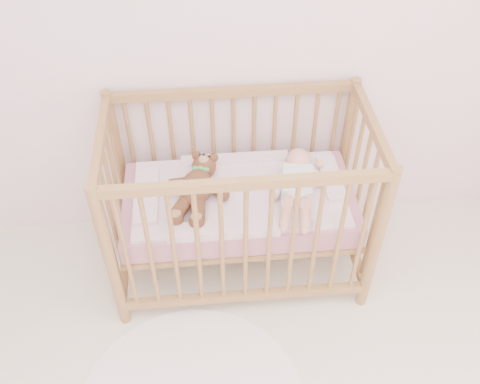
{
  "coord_description": "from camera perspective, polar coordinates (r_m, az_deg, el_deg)",
  "views": [
    {
      "loc": [
        -0.09,
        -0.4,
        2.52
      ],
      "look_at": [
        0.09,
        1.55,
        0.62
      ],
      "focal_mm": 40.0,
      "sensor_mm": 36.0,
      "label": 1
    }
  ],
  "objects": [
    {
      "name": "baby",
      "position": [
        2.77,
        6.11,
        1.04
      ],
      "size": [
        0.4,
        0.64,
        0.14
      ],
      "primitive_type": null,
      "rotation": [
        0.0,
        0.0,
        -0.2
      ],
      "color": "white",
      "rests_on": "blanket"
    },
    {
      "name": "teddy_bear",
      "position": [
        2.73,
        -4.73,
        0.52
      ],
      "size": [
        0.49,
        0.59,
        0.14
      ],
      "primitive_type": null,
      "rotation": [
        0.0,
        0.0,
        -0.28
      ],
      "color": "brown",
      "rests_on": "blanket"
    },
    {
      "name": "blanket",
      "position": [
        2.8,
        -0.09,
        -0.17
      ],
      "size": [
        1.1,
        0.58,
        0.06
      ],
      "primitive_type": null,
      "color": "#EAA1BF",
      "rests_on": "mattress"
    },
    {
      "name": "crib",
      "position": [
        2.85,
        -0.09,
        -1.03
      ],
      "size": [
        1.36,
        0.76,
        1.0
      ],
      "primitive_type": null,
      "color": "#A06A44",
      "rests_on": "floor"
    },
    {
      "name": "mattress",
      "position": [
        2.86,
        -0.09,
        -1.25
      ],
      "size": [
        1.22,
        0.62,
        0.13
      ],
      "primitive_type": "cube",
      "color": "#C57A98",
      "rests_on": "crib"
    },
    {
      "name": "wall_back",
      "position": [
        2.67,
        -2.87,
        18.12
      ],
      "size": [
        4.0,
        0.02,
        2.7
      ],
      "primitive_type": "cube",
      "color": "white",
      "rests_on": "floor"
    }
  ]
}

